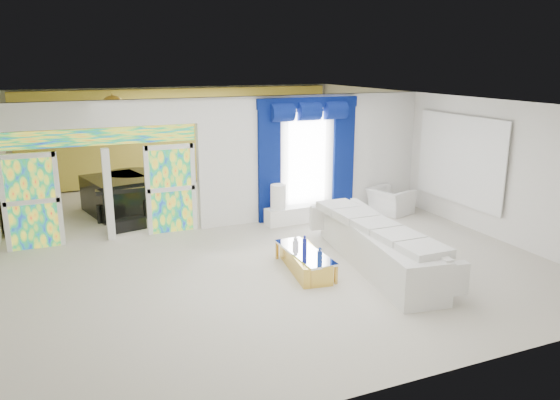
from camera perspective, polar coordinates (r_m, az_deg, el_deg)
name	(u,v)px	position (r m, az deg, el deg)	size (l,w,h in m)	color
floor	(247,236)	(11.90, -3.59, -3.91)	(12.00, 12.00, 0.00)	#B7AF9E
dividing_wall	(314,156)	(13.24, 3.68, 4.71)	(5.70, 0.18, 3.00)	white
dividing_header	(98,114)	(11.73, -18.91, 8.70)	(4.30, 0.18, 0.55)	white
stained_panel_left	(32,202)	(12.00, -24.99, -0.17)	(0.95, 0.04, 2.00)	#994C3F
stained_panel_right	(171,189)	(12.20, -11.57, 1.17)	(0.95, 0.04, 2.00)	#994C3F
stained_transom	(100,137)	(11.79, -18.71, 6.41)	(4.00, 0.05, 0.35)	#994C3F
window_pane	(307,159)	(13.05, 2.89, 4.35)	(1.00, 0.02, 2.30)	white
blue_drape_left	(269,165)	(12.64, -1.15, 3.79)	(0.55, 0.10, 2.80)	#031144
blue_drape_right	(343,159)	(13.50, 6.78, 4.40)	(0.55, 0.10, 2.80)	#031144
blue_pelmet	(308,103)	(12.85, 3.03, 10.35)	(2.60, 0.12, 0.25)	#031144
wall_mirror	(460,160)	(13.15, 18.66, 4.11)	(0.04, 2.70, 1.90)	white
gold_curtains	(183,136)	(17.12, -10.31, 6.79)	(9.70, 0.12, 2.90)	gold
white_sofa	(376,247)	(10.29, 10.23, -4.95)	(0.85, 3.96, 0.75)	white
coffee_table	(305,261)	(9.97, 2.66, -6.57)	(0.54, 1.62, 0.36)	gold
console_table	(290,215)	(12.77, 1.05, -1.65)	(1.19, 0.38, 0.40)	white
table_lamp	(278,197)	(12.52, -0.19, 0.34)	(0.36, 0.36, 0.58)	silver
armchair	(390,201)	(13.89, 11.71, -0.09)	(0.98, 0.86, 0.64)	white
grand_piano	(118,195)	(14.22, -16.92, 0.49)	(1.37, 1.80, 0.91)	black
piano_bench	(127,224)	(12.77, -16.00, -2.53)	(0.81, 0.32, 0.27)	black
tv_console	(17,216)	(13.34, -26.27, -1.53)	(0.57, 0.52, 0.83)	tan
chandelier	(113,107)	(14.17, -17.43, 9.43)	(0.60, 0.60, 0.60)	gold
decanters	(307,249)	(9.75, 2.90, -5.26)	(0.15, 1.01, 0.27)	white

